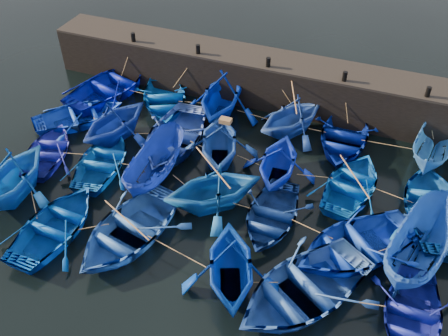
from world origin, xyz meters
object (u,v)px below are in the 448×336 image
(boat_13, at_px, (49,151))
(wooden_crate, at_px, (226,121))
(boat_0, at_px, (111,85))
(boat_8, at_px, (174,137))
(boat_20, at_px, (11,176))

(boat_13, height_order, wooden_crate, wooden_crate)
(boat_0, xyz_separation_m, wooden_crate, (8.33, -3.27, 1.82))
(boat_8, distance_m, wooden_crate, 3.40)
(boat_13, xyz_separation_m, wooden_crate, (8.16, 2.85, 1.99))
(boat_8, height_order, boat_20, boat_20)
(boat_13, height_order, boat_20, boat_20)
(boat_0, relative_size, boat_8, 1.03)
(boat_20, bearing_deg, wooden_crate, 31.84)
(wooden_crate, bearing_deg, boat_0, 158.53)
(boat_0, bearing_deg, boat_8, 166.16)
(boat_0, distance_m, wooden_crate, 9.13)
(boat_8, height_order, boat_13, boat_8)
(boat_0, relative_size, boat_13, 1.40)
(boat_20, bearing_deg, boat_13, 91.59)
(boat_8, xyz_separation_m, boat_20, (-5.04, -5.85, 0.61))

